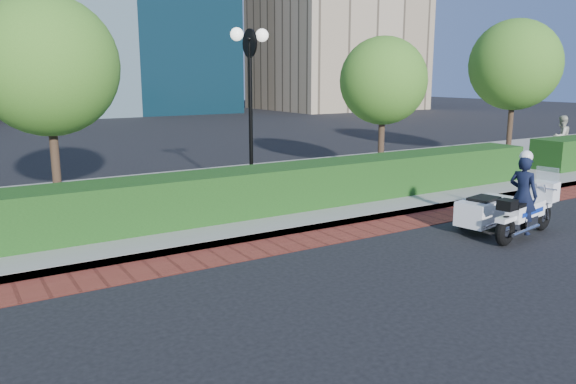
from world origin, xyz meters
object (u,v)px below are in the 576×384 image
tree_b (47,66)px  tree_c (383,81)px  lamppost (250,86)px  police_motorcycle (508,206)px  tree_d (515,65)px  pedestrian (561,137)px

tree_b → tree_c: (10.00, -0.00, -0.39)m
lamppost → tree_b: size_ratio=0.86×
lamppost → police_motorcycle: size_ratio=1.90×
lamppost → tree_d: tree_d is taller
tree_d → police_motorcycle: bearing=-142.9°
police_motorcycle → tree_c: bearing=58.8°
tree_d → police_motorcycle: 11.75m
police_motorcycle → tree_d: bearing=26.4°
lamppost → tree_c: (5.50, 1.30, 0.09)m
lamppost → tree_c: size_ratio=0.98×
police_motorcycle → tree_b: bearing=126.6°
tree_c → police_motorcycle: (-2.56, -6.86, -2.43)m
pedestrian → police_motorcycle: bearing=31.8°
lamppost → tree_d: bearing=6.2°
lamppost → police_motorcycle: bearing=-62.1°
tree_c → pedestrian: tree_c is taller
tree_b → police_motorcycle: (7.44, -6.86, -2.82)m
tree_b → police_motorcycle: 10.50m
tree_b → police_motorcycle: bearing=-42.7°
lamppost → tree_d: 12.09m
lamppost → tree_d: size_ratio=0.82×
police_motorcycle → pedestrian: police_motorcycle is taller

